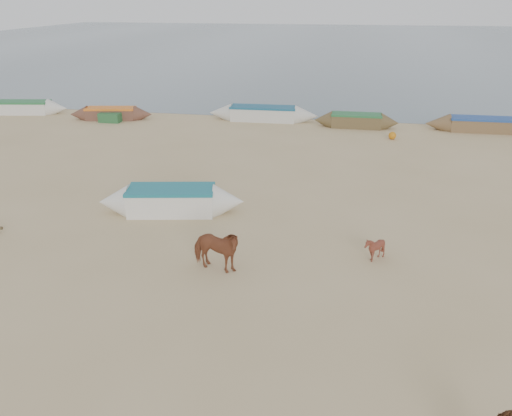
{
  "coord_description": "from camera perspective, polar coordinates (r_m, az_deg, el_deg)",
  "views": [
    {
      "loc": [
        2.89,
        -11.51,
        7.75
      ],
      "look_at": [
        0.0,
        4.0,
        1.0
      ],
      "focal_mm": 35.0,
      "sensor_mm": 36.0,
      "label": 1
    }
  ],
  "objects": [
    {
      "name": "cow_adult",
      "position": [
        15.06,
        -4.64,
        -4.79
      ],
      "size": [
        1.81,
        1.12,
        1.42
      ],
      "primitive_type": "imported",
      "rotation": [
        0.0,
        0.0,
        1.35
      ],
      "color": "brown",
      "rests_on": "ground"
    },
    {
      "name": "sea",
      "position": [
        93.87,
        9.2,
        18.15
      ],
      "size": [
        160.0,
        160.0,
        0.0
      ],
      "primitive_type": "plane",
      "color": "slate",
      "rests_on": "ground"
    },
    {
      "name": "waterline_canoes",
      "position": [
        32.8,
        3.37,
        10.23
      ],
      "size": [
        56.91,
        3.36,
        0.96
      ],
      "color": "brown",
      "rests_on": "ground"
    },
    {
      "name": "ground",
      "position": [
        14.17,
        -3.01,
        -10.02
      ],
      "size": [
        140.0,
        140.0,
        0.0
      ],
      "primitive_type": "plane",
      "color": "tan",
      "rests_on": "ground"
    },
    {
      "name": "beach_clutter",
      "position": [
        32.16,
        13.86,
        9.1
      ],
      "size": [
        46.9,
        4.66,
        0.64
      ],
      "color": "#295C32",
      "rests_on": "ground"
    },
    {
      "name": "calf_front",
      "position": [
        16.16,
        13.41,
        -4.5
      ],
      "size": [
        0.82,
        0.75,
        0.83
      ],
      "primitive_type": "imported",
      "rotation": [
        0.0,
        0.0,
        -1.46
      ],
      "color": "brown",
      "rests_on": "ground"
    },
    {
      "name": "near_canoe",
      "position": [
        19.37,
        -9.65,
        0.86
      ],
      "size": [
        5.72,
        2.39,
        1.01
      ],
      "primitive_type": null,
      "rotation": [
        0.0,
        0.0,
        0.19
      ],
      "color": "white",
      "rests_on": "ground"
    }
  ]
}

